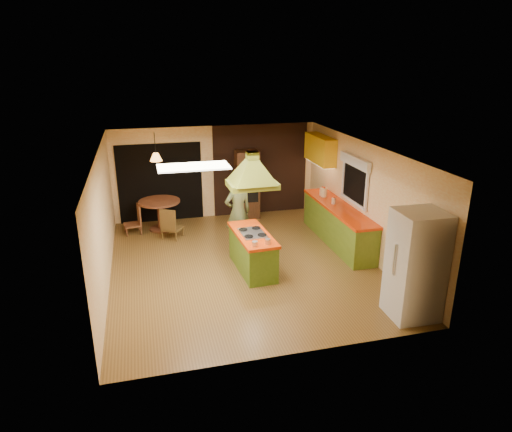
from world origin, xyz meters
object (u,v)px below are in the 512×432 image
object	(u,v)px
man	(238,212)
refrigerator	(416,265)
wall_oven	(247,184)
dining_table	(160,209)
kitchen_island	(253,251)
canister_large	(324,193)

from	to	relation	value
man	refrigerator	size ratio (longest dim) A/B	0.93
man	refrigerator	bearing A→B (deg)	109.51
wall_oven	dining_table	bearing A→B (deg)	-168.29
refrigerator	dining_table	world-z (taller)	refrigerator
wall_oven	man	bearing A→B (deg)	-106.83
man	refrigerator	xyz separation A→B (m)	(2.27, -3.55, 0.06)
kitchen_island	man	xyz separation A→B (m)	(-0.05, 1.16, 0.47)
kitchen_island	wall_oven	world-z (taller)	wall_oven
refrigerator	dining_table	bearing A→B (deg)	128.46
dining_table	man	bearing A→B (deg)	-45.11
canister_large	man	bearing A→B (deg)	-166.64
kitchen_island	wall_oven	xyz separation A→B (m)	(0.66, 3.26, 0.51)
refrigerator	canister_large	world-z (taller)	refrigerator
refrigerator	canister_large	xyz separation A→B (m)	(0.05, 4.10, 0.08)
wall_oven	dining_table	world-z (taller)	wall_oven
canister_large	wall_oven	bearing A→B (deg)	136.00
kitchen_island	dining_table	bearing A→B (deg)	118.05
kitchen_island	canister_large	world-z (taller)	canister_large
refrigerator	canister_large	bearing A→B (deg)	90.81
dining_table	canister_large	world-z (taller)	canister_large
canister_large	kitchen_island	bearing A→B (deg)	-142.91
kitchen_island	dining_table	distance (m)	3.33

